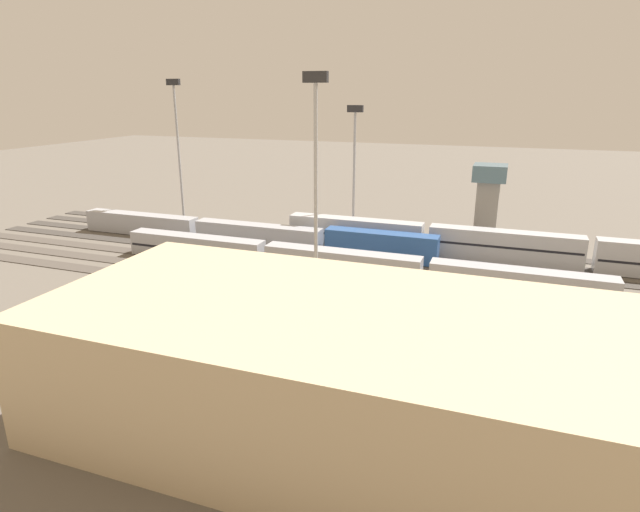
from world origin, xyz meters
The scene contains 16 objects.
ground_plane centered at (0.00, 0.00, 0.00)m, with size 400.00×400.00×0.00m, color #60594F.
track_bed_0 centered at (0.00, -15.00, 0.06)m, with size 140.00×2.80×0.12m, color #3D3833.
track_bed_1 centered at (0.00, -10.00, 0.06)m, with size 140.00×2.80×0.12m, color #3D3833.
track_bed_2 centered at (0.00, -5.00, 0.06)m, with size 140.00×2.80×0.12m, color #3D3833.
track_bed_3 centered at (0.00, 0.00, 0.06)m, with size 140.00×2.80×0.12m, color #3D3833.
track_bed_4 centered at (0.00, 5.00, 0.06)m, with size 140.00×2.80×0.12m, color #4C443D.
track_bed_5 centered at (0.00, 10.00, 0.06)m, with size 140.00×2.80×0.12m, color #4C443D.
track_bed_6 centered at (0.00, 15.00, 0.06)m, with size 140.00×2.80×0.12m, color #4C443D.
train_on_track_1 centered at (-21.65, -10.00, 2.61)m, with size 71.40×3.06×5.00m.
train_on_track_4 centered at (0.19, 5.00, 2.00)m, with size 71.40×3.06×3.80m.
train_on_track_2 centered at (20.05, -5.00, 2.11)m, with size 66.40×3.00×4.40m.
light_mast_0 centered at (41.91, -17.47, 17.81)m, with size 2.80×0.70×28.07m.
light_mast_1 centered at (-0.51, 17.44, 17.66)m, with size 2.80×0.70×27.80m.
light_mast_2 centered at (5.05, -17.31, 15.27)m, with size 2.80×0.70×23.47m.
maintenance_shed centered at (-11.22, 39.61, 5.27)m, with size 46.48×21.28×10.53m, color tan.
control_tower centered at (-17.86, -28.26, 7.56)m, with size 6.00×6.00×12.90m.
Camera 1 is at (-21.43, 73.75, 25.67)m, focal length 29.55 mm.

